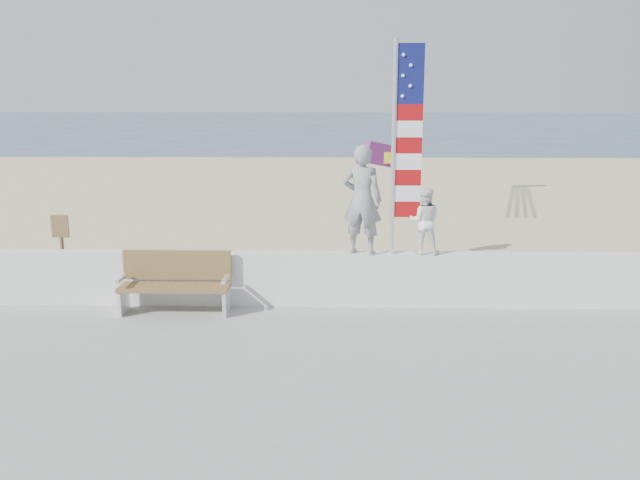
{
  "coord_description": "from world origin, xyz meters",
  "views": [
    {
      "loc": [
        0.45,
        -9.13,
        3.77
      ],
      "look_at": [
        0.2,
        1.8,
        1.35
      ],
      "focal_mm": 38.0,
      "sensor_mm": 36.0,
      "label": 1
    }
  ],
  "objects_px": {
    "child": "(424,221)",
    "bench": "(175,282)",
    "adult": "(362,200)",
    "flag": "(402,139)"
  },
  "relations": [
    {
      "from": "adult",
      "to": "flag",
      "type": "distance_m",
      "value": 1.18
    },
    {
      "from": "child",
      "to": "flag",
      "type": "bearing_deg",
      "value": 5.71
    },
    {
      "from": "adult",
      "to": "flag",
      "type": "relative_size",
      "value": 0.52
    },
    {
      "from": "adult",
      "to": "bench",
      "type": "xyz_separation_m",
      "value": [
        -3.07,
        -0.45,
        -1.31
      ]
    },
    {
      "from": "child",
      "to": "bench",
      "type": "height_order",
      "value": "child"
    },
    {
      "from": "child",
      "to": "flag",
      "type": "xyz_separation_m",
      "value": [
        -0.41,
        -0.0,
        1.35
      ]
    },
    {
      "from": "bench",
      "to": "adult",
      "type": "bearing_deg",
      "value": 8.41
    },
    {
      "from": "flag",
      "to": "bench",
      "type": "bearing_deg",
      "value": -173.01
    },
    {
      "from": "flag",
      "to": "adult",
      "type": "bearing_deg",
      "value": 179.98
    },
    {
      "from": "adult",
      "to": "child",
      "type": "relative_size",
      "value": 1.63
    }
  ]
}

